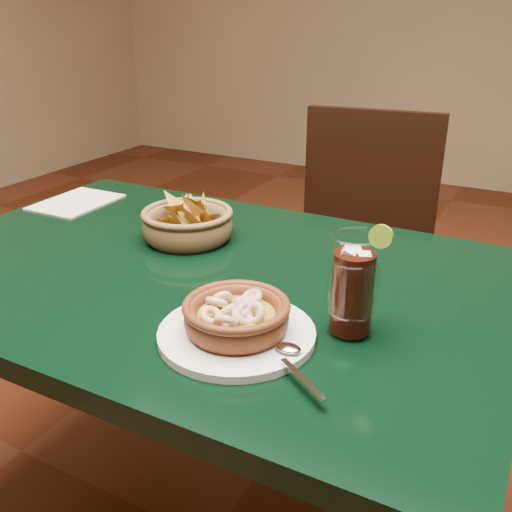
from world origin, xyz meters
The scene contains 8 objects.
dining_table centered at (0.00, 0.00, 0.65)m, with size 1.20×0.80×0.75m.
dining_chair centered at (0.10, 0.71, 0.52)m, with size 0.48×0.48×0.94m.
shrimp_plate centered at (0.20, -0.19, 0.78)m, with size 0.31×0.24×0.08m.
chip_basket centered at (-0.10, 0.11, 0.79)m, with size 0.23×0.23×0.14m.
guacamole_ramekin centered at (-0.12, 0.20, 0.77)m, with size 0.12×0.12×0.04m.
cola_drink centered at (0.34, -0.09, 0.83)m, with size 0.16×0.16×0.18m.
glass_ashtray centered at (-0.14, 0.09, 0.76)m, with size 0.12×0.12×0.03m.
paper_menu centered at (-0.50, 0.19, 0.75)m, with size 0.16×0.21×0.00m.
Camera 1 is at (0.58, -0.84, 1.22)m, focal length 40.00 mm.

